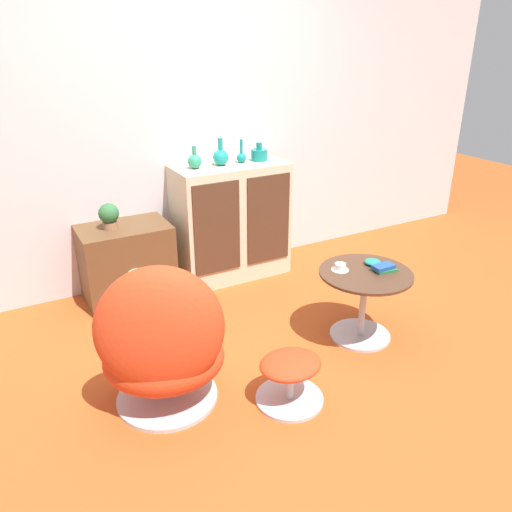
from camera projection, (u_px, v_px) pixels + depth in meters
ground_plane at (290, 365)px, 3.13m from camera, size 12.00×12.00×0.00m
wall_back at (183, 119)px, 3.92m from camera, size 6.40×0.06×2.60m
sideboard at (231, 221)px, 4.17m from camera, size 0.92×0.46×0.96m
tv_console at (127, 262)px, 3.85m from camera, size 0.67×0.45×0.59m
egg_chair at (162, 346)px, 2.63m from camera, size 0.84×0.80×0.89m
ottoman at (290, 373)px, 2.76m from camera, size 0.39×0.39×0.29m
coffee_table at (364, 295)px, 3.31m from camera, size 0.61×0.61×0.49m
vase_leftmost at (195, 161)px, 3.82m from camera, size 0.11×0.11×0.17m
vase_inner_left at (221, 157)px, 3.92m from camera, size 0.12×0.12×0.21m
vase_inner_right at (241, 157)px, 4.00m from camera, size 0.08×0.08×0.19m
vase_rightmost at (259, 154)px, 4.08m from camera, size 0.14×0.14×0.15m
potted_plant at (109, 215)px, 3.65m from camera, size 0.15×0.15×0.19m
teacup at (340, 268)px, 3.26m from camera, size 0.12×0.12×0.05m
book_stack at (384, 268)px, 3.25m from camera, size 0.16×0.10×0.04m
bowl at (373, 262)px, 3.34m from camera, size 0.11×0.11×0.04m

